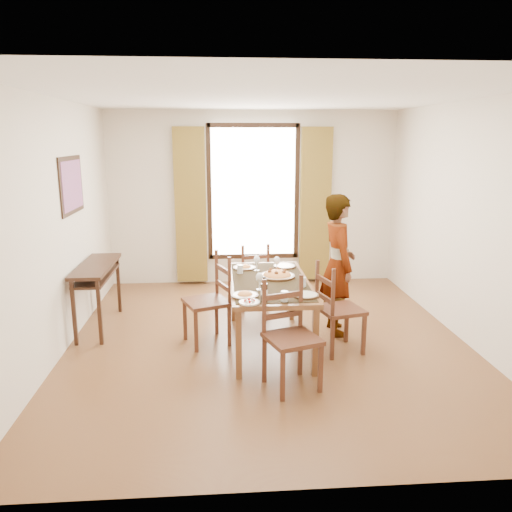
{
  "coord_description": "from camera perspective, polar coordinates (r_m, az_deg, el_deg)",
  "views": [
    {
      "loc": [
        -0.53,
        -5.34,
        2.28
      ],
      "look_at": [
        -0.13,
        0.05,
        1.0
      ],
      "focal_mm": 35.0,
      "sensor_mm": 36.0,
      "label": 1
    }
  ],
  "objects": [
    {
      "name": "ground",
      "position": [
        5.83,
        1.37,
        -9.69
      ],
      "size": [
        5.0,
        5.0,
        0.0
      ],
      "primitive_type": "plane",
      "color": "#532819",
      "rests_on": "ground"
    },
    {
      "name": "room_shell",
      "position": [
        5.54,
        1.28,
        5.68
      ],
      "size": [
        4.6,
        5.1,
        2.74
      ],
      "color": "beige",
      "rests_on": "ground"
    },
    {
      "name": "console_table",
      "position": [
        6.33,
        -17.77,
        -1.92
      ],
      "size": [
        0.38,
        1.2,
        0.8
      ],
      "color": "#311D10",
      "rests_on": "ground"
    },
    {
      "name": "dining_table",
      "position": [
        5.51,
        1.52,
        -3.49
      ],
      "size": [
        0.87,
        1.7,
        0.76
      ],
      "color": "brown",
      "rests_on": "ground"
    },
    {
      "name": "chair_west",
      "position": [
        5.66,
        -5.34,
        -5.29
      ],
      "size": [
        0.59,
        0.59,
        1.03
      ],
      "rotation": [
        0.0,
        0.0,
        -1.2
      ],
      "color": "#562F1C",
      "rests_on": "ground"
    },
    {
      "name": "chair_north",
      "position": [
        6.8,
        -0.4,
        -2.51
      ],
      "size": [
        0.48,
        0.48,
        0.91
      ],
      "rotation": [
        0.0,
        0.0,
        3.35
      ],
      "color": "#562F1C",
      "rests_on": "ground"
    },
    {
      "name": "chair_south",
      "position": [
        4.69,
        3.95,
        -9.35
      ],
      "size": [
        0.57,
        0.57,
        1.02
      ],
      "rotation": [
        0.0,
        0.0,
        0.34
      ],
      "color": "#562F1C",
      "rests_on": "ground"
    },
    {
      "name": "chair_east",
      "position": [
        5.49,
        9.3,
        -6.2
      ],
      "size": [
        0.54,
        0.54,
        0.99
      ],
      "rotation": [
        0.0,
        0.0,
        1.83
      ],
      "color": "#562F1C",
      "rests_on": "ground"
    },
    {
      "name": "man",
      "position": [
        5.93,
        9.36,
        -1.0
      ],
      "size": [
        0.65,
        0.47,
        1.66
      ],
      "primitive_type": "imported",
      "rotation": [
        0.0,
        0.0,
        1.63
      ],
      "color": "gray",
      "rests_on": "ground"
    },
    {
      "name": "plate_sw",
      "position": [
        4.94,
        -1.28,
        -4.33
      ],
      "size": [
        0.27,
        0.27,
        0.05
      ],
      "primitive_type": null,
      "color": "silver",
      "rests_on": "dining_table"
    },
    {
      "name": "plate_se",
      "position": [
        4.97,
        5.67,
        -4.28
      ],
      "size": [
        0.27,
        0.27,
        0.05
      ],
      "primitive_type": null,
      "color": "silver",
      "rests_on": "dining_table"
    },
    {
      "name": "plate_nw",
      "position": [
        5.97,
        -1.33,
        -1.19
      ],
      "size": [
        0.27,
        0.27,
        0.05
      ],
      "primitive_type": null,
      "color": "silver",
      "rests_on": "dining_table"
    },
    {
      "name": "plate_ne",
      "position": [
        6.05,
        3.31,
        -1.01
      ],
      "size": [
        0.27,
        0.27,
        0.05
      ],
      "primitive_type": null,
      "color": "silver",
      "rests_on": "dining_table"
    },
    {
      "name": "pasta_platter",
      "position": [
        5.6,
        2.44,
        -1.95
      ],
      "size": [
        0.4,
        0.4,
        0.1
      ],
      "primitive_type": null,
      "color": "#BA4617",
      "rests_on": "dining_table"
    },
    {
      "name": "caprese_plate",
      "position": [
        4.74,
        -0.76,
        -5.17
      ],
      "size": [
        0.2,
        0.2,
        0.04
      ],
      "primitive_type": null,
      "color": "silver",
      "rests_on": "dining_table"
    },
    {
      "name": "wine_glass_a",
      "position": [
        5.12,
        0.39,
        -2.9
      ],
      "size": [
        0.08,
        0.08,
        0.18
      ],
      "primitive_type": null,
      "color": "white",
      "rests_on": "dining_table"
    },
    {
      "name": "wine_glass_b",
      "position": [
        5.82,
        2.41,
        -0.92
      ],
      "size": [
        0.08,
        0.08,
        0.18
      ],
      "primitive_type": null,
      "color": "white",
      "rests_on": "dining_table"
    },
    {
      "name": "wine_glass_c",
      "position": [
        5.85,
        0.08,
        -0.83
      ],
      "size": [
        0.08,
        0.08,
        0.18
      ],
      "primitive_type": null,
      "color": "white",
      "rests_on": "dining_table"
    },
    {
      "name": "tumbler_a",
      "position": [
        5.27,
        5.35,
        -2.98
      ],
      "size": [
        0.07,
        0.07,
        0.1
      ],
      "primitive_type": "cylinder",
      "color": "silver",
      "rests_on": "dining_table"
    },
    {
      "name": "tumbler_b",
      "position": [
        5.76,
        -1.84,
        -1.5
      ],
      "size": [
        0.07,
        0.07,
        0.1
      ],
      "primitive_type": "cylinder",
      "color": "silver",
      "rests_on": "dining_table"
    },
    {
      "name": "tumbler_c",
      "position": [
        4.79,
        3.27,
        -4.61
      ],
      "size": [
        0.07,
        0.07,
        0.1
      ],
      "primitive_type": "cylinder",
      "color": "silver",
      "rests_on": "dining_table"
    },
    {
      "name": "wine_bottle",
      "position": [
        4.75,
        0.95,
        -3.83
      ],
      "size": [
        0.07,
        0.07,
        0.25
      ],
      "primitive_type": null,
      "color": "black",
      "rests_on": "dining_table"
    }
  ]
}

